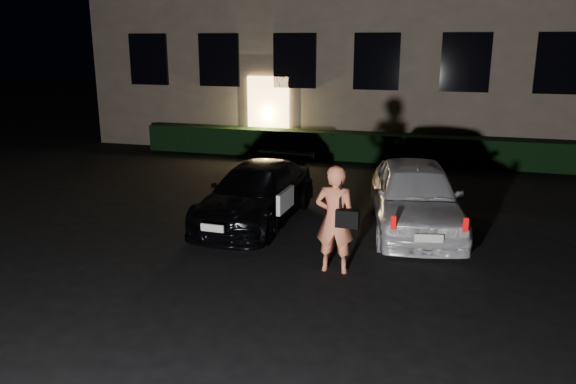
# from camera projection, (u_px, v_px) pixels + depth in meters

# --- Properties ---
(ground) EXTENTS (80.00, 80.00, 0.00)m
(ground) POSITION_uv_depth(u_px,v_px,m) (265.00, 310.00, 7.77)
(ground) COLOR black
(ground) RESTS_ON ground
(hedge) EXTENTS (15.00, 0.70, 0.85)m
(hedge) POSITION_uv_depth(u_px,v_px,m) (371.00, 147.00, 17.40)
(hedge) COLOR black
(hedge) RESTS_ON ground
(sedan) EXTENTS (1.79, 4.13, 1.16)m
(sedan) POSITION_uv_depth(u_px,v_px,m) (256.00, 194.00, 11.50)
(sedan) COLOR black
(sedan) RESTS_ON ground
(hatch) EXTENTS (2.32, 4.27, 1.38)m
(hatch) POSITION_uv_depth(u_px,v_px,m) (415.00, 196.00, 10.94)
(hatch) COLOR white
(hatch) RESTS_ON ground
(man) EXTENTS (0.72, 0.43, 1.76)m
(man) POSITION_uv_depth(u_px,v_px,m) (335.00, 219.00, 8.88)
(man) COLOR #FF8059
(man) RESTS_ON ground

